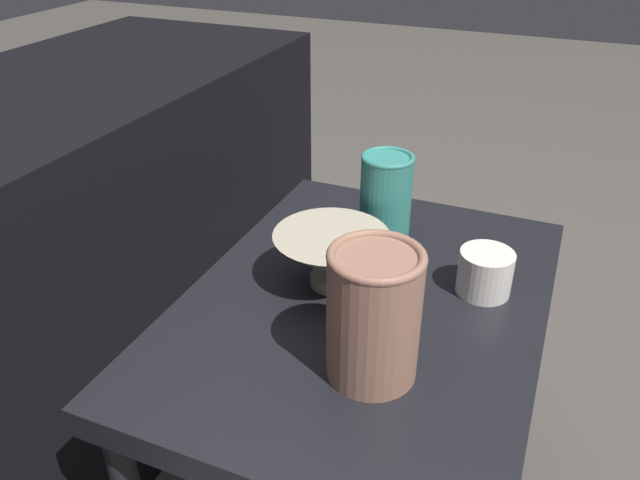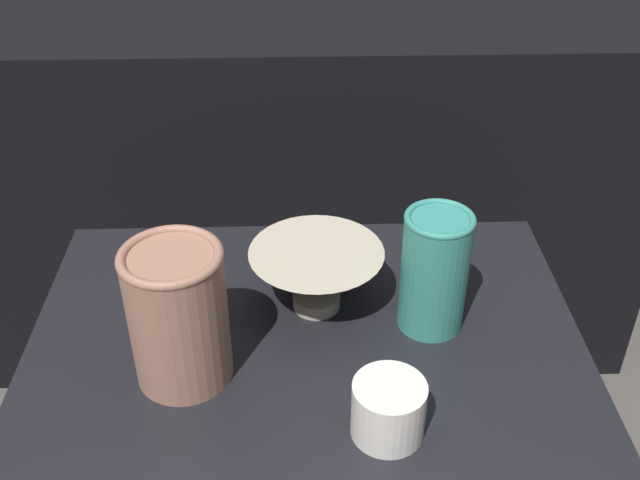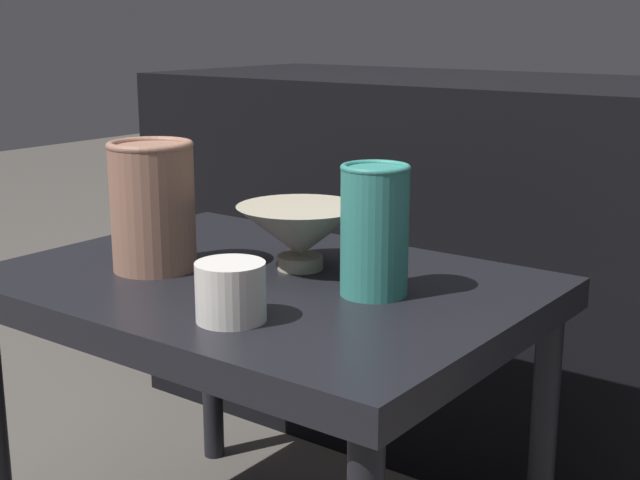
{
  "view_description": "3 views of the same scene",
  "coord_description": "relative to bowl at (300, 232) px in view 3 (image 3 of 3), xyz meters",
  "views": [
    {
      "loc": [
        -0.7,
        -0.23,
        0.97
      ],
      "look_at": [
        0.04,
        0.09,
        0.49
      ],
      "focal_mm": 35.0,
      "sensor_mm": 36.0,
      "label": 1
    },
    {
      "loc": [
        -0.01,
        -0.69,
        1.06
      ],
      "look_at": [
        0.02,
        0.07,
        0.53
      ],
      "focal_mm": 42.0,
      "sensor_mm": 36.0,
      "label": 2
    },
    {
      "loc": [
        0.73,
        -0.85,
        0.76
      ],
      "look_at": [
        0.05,
        0.05,
        0.48
      ],
      "focal_mm": 50.0,
      "sensor_mm": 36.0,
      "label": 3
    }
  ],
  "objects": [
    {
      "name": "table",
      "position": [
        -0.01,
        -0.06,
        -0.1
      ],
      "size": [
        0.68,
        0.5,
        0.44
      ],
      "color": "black",
      "rests_on": "ground_plane"
    },
    {
      "name": "couch_backdrop",
      "position": [
        -0.01,
        0.55,
        -0.16
      ],
      "size": [
        1.25,
        0.5,
        0.66
      ],
      "color": "black",
      "rests_on": "ground_plane"
    },
    {
      "name": "bowl",
      "position": [
        0.0,
        0.0,
        0.0
      ],
      "size": [
        0.17,
        0.17,
        0.09
      ],
      "color": "#B2A88E",
      "rests_on": "table"
    },
    {
      "name": "vase_textured_left",
      "position": [
        -0.16,
        -0.12,
        0.04
      ],
      "size": [
        0.11,
        0.11,
        0.17
      ],
      "color": "#996B56",
      "rests_on": "table"
    },
    {
      "name": "vase_colorful_right",
      "position": [
        0.14,
        -0.04,
        0.03
      ],
      "size": [
        0.08,
        0.08,
        0.16
      ],
      "color": "teal",
      "rests_on": "table"
    },
    {
      "name": "cup",
      "position": [
        0.07,
        -0.21,
        -0.02
      ],
      "size": [
        0.08,
        0.08,
        0.07
      ],
      "color": "silver",
      "rests_on": "table"
    }
  ]
}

